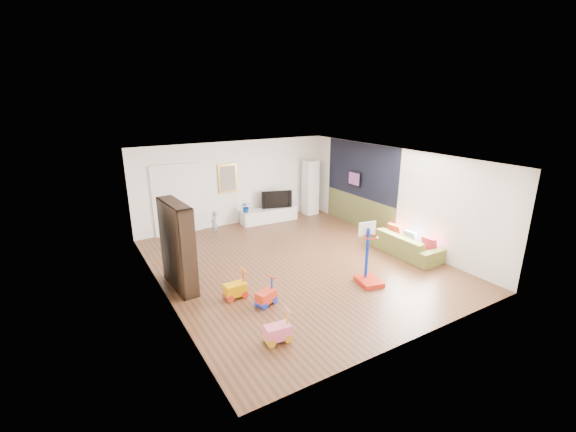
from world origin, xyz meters
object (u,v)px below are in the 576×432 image
media_console (269,215)px  bookshelf (178,246)px  basketball_hoop (371,255)px  sofa (405,244)px

media_console → bookshelf: bearing=-139.0°
bookshelf → basketball_hoop: bookshelf is taller
media_console → sofa: bearing=-65.0°
sofa → basketball_hoop: bearing=112.1°
bookshelf → basketball_hoop: (3.69, -2.04, -0.27)m
media_console → basketball_hoop: (-0.19, -5.11, 0.48)m
bookshelf → sofa: 5.84m
media_console → sofa: (1.79, -4.33, 0.07)m
sofa → basketball_hoop: basketball_hoop is taller
sofa → basketball_hoop: size_ratio=1.40×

